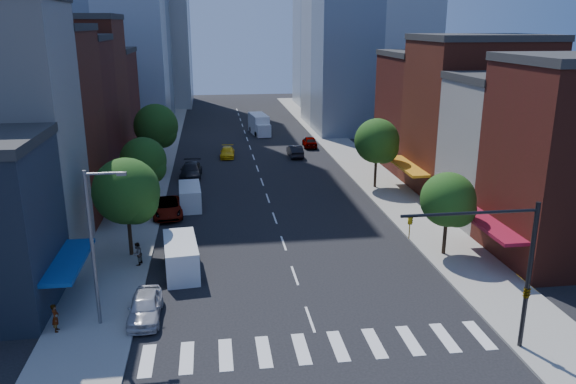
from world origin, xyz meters
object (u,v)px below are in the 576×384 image
Objects in this scene: parked_car_front at (145,307)px; parked_car_second at (185,251)px; parked_car_rear at (191,171)px; taxi at (227,152)px; cargo_van_far at (190,197)px; pedestrian_near at (55,318)px; cargo_van_near at (181,257)px; traffic_car_far at (310,142)px; parked_car_third at (167,207)px; box_truck at (259,125)px; pedestrian_far at (137,254)px; traffic_car_oncoming at (295,151)px.

parked_car_front is 8.61m from parked_car_second.
taxi is at bearing 67.98° from parked_car_rear.
cargo_van_far is 1.13× the size of taxi.
pedestrian_near is at bearing -128.39° from parked_car_second.
cargo_van_near reaches higher than traffic_car_far.
parked_car_third is at bearing -95.61° from parked_car_rear.
cargo_van_near is at bearing -87.58° from parked_car_rear.
parked_car_third is 1.22× the size of traffic_car_far.
parked_car_front is at bearing -95.08° from taxi.
cargo_van_near is (1.82, 6.13, 0.37)m from parked_car_front.
pedestrian_near is (-6.54, -7.13, -0.17)m from cargo_van_near.
parked_car_rear is 1.24× the size of traffic_car_far.
parked_car_rear is 1.29× the size of taxi.
traffic_car_far reaches higher than parked_car_second.
parked_car_third is 12.61m from cargo_van_near.
cargo_van_far is at bearing -111.87° from box_truck.
box_truck reaches higher than pedestrian_far.
cargo_van_far is at bearing 61.33° from traffic_car_far.
traffic_car_oncoming is at bearing 35.87° from parked_car_rear.
parked_car_third is at bearing -19.33° from pedestrian_near.
parked_car_front is 1.00× the size of traffic_car_far.
parked_car_third reaches higher than taxi.
cargo_van_far reaches higher than traffic_car_far.
parked_car_rear is at bearing 87.82° from parked_car_second.
parked_car_rear reaches higher than parked_car_front.
box_truck is 50.66m from pedestrian_far.
parked_car_front is at bearing 68.72° from traffic_car_oncoming.
traffic_car_oncoming is at bearing 65.24° from parked_car_second.
traffic_car_far is (15.98, 39.54, -0.37)m from cargo_van_near.
parked_car_second is 23.05m from parked_car_rear.
parked_car_rear is 15.66m from traffic_car_oncoming.
parked_car_rear is (1.80, 12.82, 0.05)m from parked_car_third.
traffic_car_far is 2.74× the size of pedestrian_far.
pedestrian_far is (-19.09, -38.11, 0.21)m from traffic_car_far.
pedestrian_far is (-3.11, 1.43, -0.16)m from cargo_van_near.
cargo_van_near is at bearing 71.64° from traffic_car_far.
traffic_car_far is at bearing -31.53° from pedestrian_near.
parked_car_rear is 1.01× the size of cargo_van_near.
parked_car_front reaches higher than traffic_car_oncoming.
parked_car_front is at bearing -90.89° from parked_car_rear.
taxi is 2.64× the size of pedestrian_far.
box_truck is at bearing 75.94° from parked_car_second.
cargo_van_near is 3.42m from pedestrian_far.
cargo_van_far is 20.77m from taxi.
pedestrian_far is at bearing -99.09° from taxi.
parked_car_front is 0.97× the size of traffic_car_oncoming.
traffic_car_far is (15.79, 37.31, 0.11)m from parked_car_second.
taxi is (4.36, 34.92, -0.50)m from cargo_van_near.
parked_car_second is 0.91× the size of taxi.
cargo_van_near is 42.65m from traffic_car_far.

